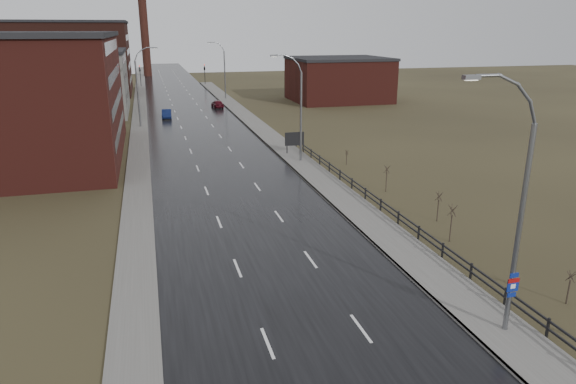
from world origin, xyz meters
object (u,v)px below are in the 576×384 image
car_near (167,114)px  streetlight_main (515,213)px  billboard (294,139)px  car_far (217,104)px

car_near → streetlight_main: bearing=-76.6°
billboard → car_near: size_ratio=0.61×
car_near → billboard: bearing=-63.1°
streetlight_main → car_near: streetlight_main is taller
streetlight_main → car_near: 68.24m
streetlight_main → car_near: bearing=100.5°
streetlight_main → billboard: size_ratio=4.67×
streetlight_main → car_near: size_ratio=2.87×
car_near → car_far: bearing=47.3°
streetlight_main → car_near: (-12.41, 66.89, -5.36)m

